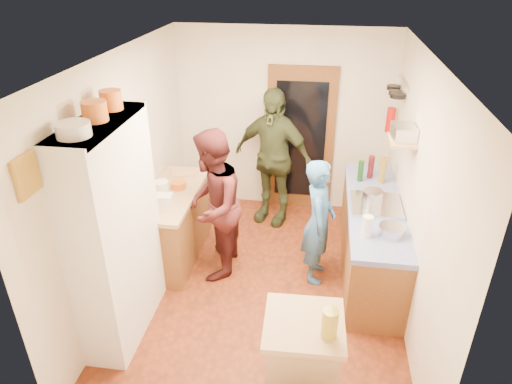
% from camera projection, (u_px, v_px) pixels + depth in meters
% --- Properties ---
extents(floor, '(3.00, 4.00, 0.02)m').
position_uv_depth(floor, '(264.00, 286.00, 5.30)').
color(floor, maroon).
rests_on(floor, ground).
extents(ceiling, '(3.00, 4.00, 0.02)m').
position_uv_depth(ceiling, '(266.00, 55.00, 4.07)').
color(ceiling, silver).
rests_on(ceiling, ground).
extents(wall_back, '(3.00, 0.02, 2.60)m').
position_uv_depth(wall_back, '(284.00, 122.00, 6.44)').
color(wall_back, silver).
rests_on(wall_back, ground).
extents(wall_front, '(3.00, 0.02, 2.60)m').
position_uv_depth(wall_front, '(224.00, 326.00, 2.93)').
color(wall_front, silver).
rests_on(wall_front, ground).
extents(wall_left, '(0.02, 4.00, 2.60)m').
position_uv_depth(wall_left, '(125.00, 176.00, 4.88)').
color(wall_left, silver).
rests_on(wall_left, ground).
extents(wall_right, '(0.02, 4.00, 2.60)m').
position_uv_depth(wall_right, '(417.00, 196.00, 4.49)').
color(wall_right, silver).
rests_on(wall_right, ground).
extents(door_frame, '(0.95, 0.06, 2.10)m').
position_uv_depth(door_frame, '(300.00, 140.00, 6.49)').
color(door_frame, brown).
rests_on(door_frame, ground).
extents(door_glass, '(0.70, 0.02, 1.70)m').
position_uv_depth(door_glass, '(300.00, 141.00, 6.46)').
color(door_glass, black).
rests_on(door_glass, door_frame).
extents(hutch_body, '(0.40, 1.20, 2.20)m').
position_uv_depth(hutch_body, '(116.00, 234.00, 4.25)').
color(hutch_body, white).
rests_on(hutch_body, ground).
extents(hutch_top_shelf, '(0.40, 1.14, 0.04)m').
position_uv_depth(hutch_top_shelf, '(97.00, 123.00, 3.74)').
color(hutch_top_shelf, white).
rests_on(hutch_top_shelf, hutch_body).
extents(plate_stack, '(0.26, 0.26, 0.11)m').
position_uv_depth(plate_stack, '(73.00, 130.00, 3.40)').
color(plate_stack, white).
rests_on(plate_stack, hutch_top_shelf).
extents(orange_pot_a, '(0.21, 0.21, 0.16)m').
position_uv_depth(orange_pot_a, '(95.00, 111.00, 3.70)').
color(orange_pot_a, orange).
rests_on(orange_pot_a, hutch_top_shelf).
extents(orange_pot_b, '(0.19, 0.19, 0.17)m').
position_uv_depth(orange_pot_b, '(111.00, 100.00, 3.97)').
color(orange_pot_b, orange).
rests_on(orange_pot_b, hutch_top_shelf).
extents(left_counter_base, '(0.60, 1.40, 0.85)m').
position_uv_depth(left_counter_base, '(173.00, 226.00, 5.64)').
color(left_counter_base, brown).
rests_on(left_counter_base, ground).
extents(left_counter_top, '(0.64, 1.44, 0.05)m').
position_uv_depth(left_counter_top, '(170.00, 193.00, 5.43)').
color(left_counter_top, tan).
rests_on(left_counter_top, left_counter_base).
extents(toaster, '(0.24, 0.17, 0.17)m').
position_uv_depth(toaster, '(162.00, 202.00, 5.03)').
color(toaster, white).
rests_on(toaster, left_counter_top).
extents(kettle, '(0.20, 0.20, 0.19)m').
position_uv_depth(kettle, '(161.00, 189.00, 5.27)').
color(kettle, white).
rests_on(kettle, left_counter_top).
extents(orange_bowl, '(0.21, 0.21, 0.08)m').
position_uv_depth(orange_bowl, '(179.00, 185.00, 5.48)').
color(orange_bowl, orange).
rests_on(orange_bowl, left_counter_top).
extents(chopping_board, '(0.35, 0.30, 0.02)m').
position_uv_depth(chopping_board, '(183.00, 173.00, 5.84)').
color(chopping_board, tan).
rests_on(chopping_board, left_counter_top).
extents(right_counter_base, '(0.60, 2.20, 0.84)m').
position_uv_depth(right_counter_base, '(371.00, 240.00, 5.38)').
color(right_counter_base, brown).
rests_on(right_counter_base, ground).
extents(right_counter_top, '(0.62, 2.22, 0.06)m').
position_uv_depth(right_counter_top, '(375.00, 207.00, 5.16)').
color(right_counter_top, '#1625A1').
rests_on(right_counter_top, right_counter_base).
extents(hob, '(0.55, 0.58, 0.04)m').
position_uv_depth(hob, '(376.00, 205.00, 5.10)').
color(hob, silver).
rests_on(hob, right_counter_top).
extents(pot_on_hob, '(0.22, 0.22, 0.14)m').
position_uv_depth(pot_on_hob, '(372.00, 197.00, 5.08)').
color(pot_on_hob, silver).
rests_on(pot_on_hob, hob).
extents(bottle_a, '(0.07, 0.07, 0.27)m').
position_uv_depth(bottle_a, '(361.00, 171.00, 5.62)').
color(bottle_a, '#143F14').
rests_on(bottle_a, right_counter_top).
extents(bottle_b, '(0.08, 0.08, 0.29)m').
position_uv_depth(bottle_b, '(371.00, 167.00, 5.70)').
color(bottle_b, '#591419').
rests_on(bottle_b, right_counter_top).
extents(bottle_c, '(0.09, 0.09, 0.33)m').
position_uv_depth(bottle_c, '(383.00, 170.00, 5.56)').
color(bottle_c, olive).
rests_on(bottle_c, right_counter_top).
extents(paper_towel, '(0.13, 0.13, 0.23)m').
position_uv_depth(paper_towel, '(367.00, 226.00, 4.53)').
color(paper_towel, white).
rests_on(paper_towel, right_counter_top).
extents(mixing_bowl, '(0.32, 0.32, 0.10)m').
position_uv_depth(mixing_bowl, '(391.00, 231.00, 4.57)').
color(mixing_bowl, silver).
rests_on(mixing_bowl, right_counter_top).
extents(island_base, '(0.57, 0.57, 0.86)m').
position_uv_depth(island_base, '(301.00, 366.00, 3.73)').
color(island_base, tan).
rests_on(island_base, ground).
extents(island_top, '(0.64, 0.64, 0.05)m').
position_uv_depth(island_top, '(304.00, 324.00, 3.51)').
color(island_top, tan).
rests_on(island_top, island_base).
extents(cutting_board, '(0.36, 0.29, 0.02)m').
position_uv_depth(cutting_board, '(298.00, 318.00, 3.56)').
color(cutting_board, white).
rests_on(cutting_board, island_top).
extents(oil_jar, '(0.12, 0.12, 0.24)m').
position_uv_depth(oil_jar, '(330.00, 323.00, 3.32)').
color(oil_jar, '#AD9E2D').
rests_on(oil_jar, island_top).
extents(pan_rail, '(0.02, 0.65, 0.02)m').
position_uv_depth(pan_rail, '(403.00, 81.00, 5.47)').
color(pan_rail, silver).
rests_on(pan_rail, wall_right).
extents(pan_hang_a, '(0.18, 0.18, 0.05)m').
position_uv_depth(pan_hang_a, '(398.00, 96.00, 5.39)').
color(pan_hang_a, black).
rests_on(pan_hang_a, pan_rail).
extents(pan_hang_b, '(0.16, 0.16, 0.05)m').
position_uv_depth(pan_hang_b, '(395.00, 93.00, 5.57)').
color(pan_hang_b, black).
rests_on(pan_hang_b, pan_rail).
extents(pan_hang_c, '(0.17, 0.17, 0.05)m').
position_uv_depth(pan_hang_c, '(394.00, 88.00, 5.74)').
color(pan_hang_c, black).
rests_on(pan_hang_c, pan_rail).
extents(wall_shelf, '(0.26, 0.42, 0.03)m').
position_uv_depth(wall_shelf, '(402.00, 140.00, 4.71)').
color(wall_shelf, tan).
rests_on(wall_shelf, wall_right).
extents(radio, '(0.24, 0.32, 0.15)m').
position_uv_depth(radio, '(404.00, 132.00, 4.67)').
color(radio, silver).
rests_on(radio, wall_shelf).
extents(ext_bracket, '(0.06, 0.10, 0.04)m').
position_uv_depth(ext_bracket, '(395.00, 124.00, 5.91)').
color(ext_bracket, black).
rests_on(ext_bracket, wall_right).
extents(fire_extinguisher, '(0.11, 0.11, 0.32)m').
position_uv_depth(fire_extinguisher, '(390.00, 120.00, 5.89)').
color(fire_extinguisher, red).
rests_on(fire_extinguisher, wall_right).
extents(picture_frame, '(0.03, 0.25, 0.30)m').
position_uv_depth(picture_frame, '(26.00, 176.00, 3.17)').
color(picture_frame, gold).
rests_on(picture_frame, wall_left).
extents(person_hob, '(0.37, 0.55, 1.50)m').
position_uv_depth(person_hob, '(321.00, 223.00, 5.08)').
color(person_hob, '#3668A7').
rests_on(person_hob, ground).
extents(person_left, '(0.68, 0.87, 1.78)m').
position_uv_depth(person_left, '(216.00, 204.00, 5.17)').
color(person_left, '#471A1B').
rests_on(person_left, ground).
extents(person_back, '(1.21, 0.82, 1.92)m').
position_uv_depth(person_back, '(273.00, 158.00, 6.17)').
color(person_back, '#323A20').
rests_on(person_back, ground).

